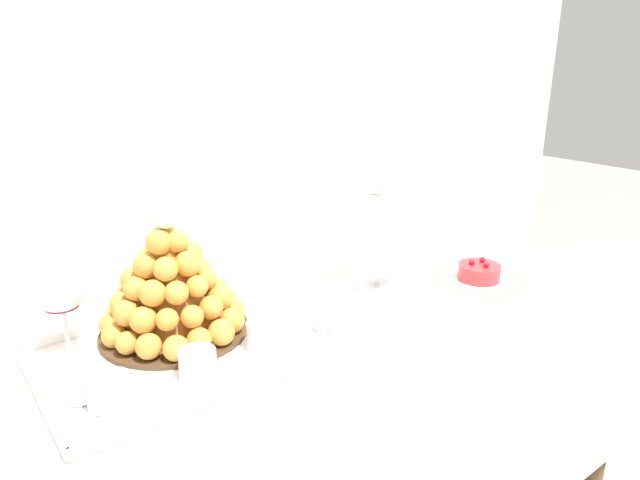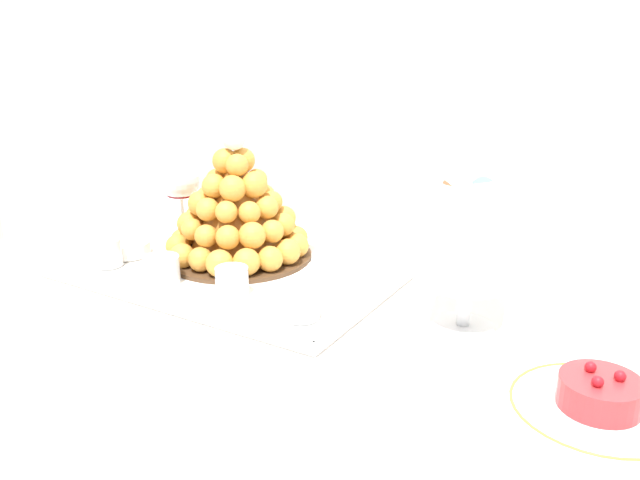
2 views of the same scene
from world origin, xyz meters
TOP-DOWN VIEW (x-y plane):
  - backdrop_wall at (0.00, 1.05)m, footprint 4.80×0.10m
  - buffet_table at (0.00, 0.00)m, footprint 1.52×0.81m
  - serving_tray at (-0.22, 0.03)m, footprint 0.59×0.35m
  - croquembouche at (-0.25, 0.11)m, footprint 0.28×0.28m
  - dessert_cup_left at (-0.43, -0.05)m, footprint 0.05×0.05m
  - dessert_cup_mid_left at (-0.28, -0.06)m, footprint 0.06×0.06m
  - dessert_cup_centre at (-0.15, -0.04)m, footprint 0.05×0.05m
  - dessert_cup_mid_right at (-0.01, -0.05)m, footprint 0.06×0.06m
  - creme_brulee_ramekin at (-0.45, 0.01)m, footprint 0.09×0.09m
  - macaron_goblet at (0.21, 0.06)m, footprint 0.11×0.11m
  - fruit_tart_plate at (0.43, -0.07)m, footprint 0.21×0.21m
  - wine_glass at (-0.43, 0.16)m, footprint 0.08×0.08m

SIDE VIEW (x-z plane):
  - buffet_table at x=0.00m, z-range 0.28..1.06m
  - serving_tray at x=-0.22m, z-range 0.77..0.79m
  - fruit_tart_plate at x=0.43m, z-range 0.76..0.82m
  - creme_brulee_ramekin at x=-0.45m, z-range 0.78..0.81m
  - dessert_cup_mid_right at x=-0.01m, z-range 0.78..0.83m
  - dessert_cup_centre at x=-0.15m, z-range 0.78..0.83m
  - dessert_cup_mid_left at x=-0.28m, z-range 0.78..0.83m
  - dessert_cup_left at x=-0.43m, z-range 0.78..0.83m
  - croquembouche at x=-0.25m, z-range 0.75..1.00m
  - wine_glass at x=-0.43m, z-range 0.81..0.98m
  - macaron_goblet at x=0.21m, z-range 0.80..1.04m
  - backdrop_wall at x=0.00m, z-range 0.00..2.50m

